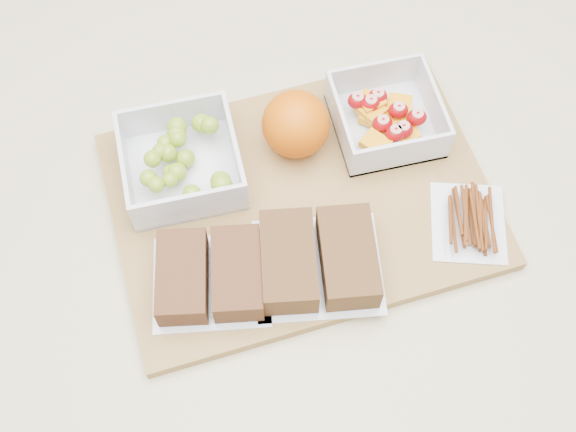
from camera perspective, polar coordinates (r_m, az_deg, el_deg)
name	(u,v)px	position (r m, az deg, el deg)	size (l,w,h in m)	color
ground	(288,400)	(1.67, 0.00, -14.30)	(4.00, 4.00, 0.00)	gray
counter	(288,338)	(1.24, 0.00, -9.65)	(1.20, 0.90, 0.90)	beige
cutting_board	(301,200)	(0.82, 1.02, 1.28)	(0.42, 0.30, 0.02)	olive
grape_container	(183,162)	(0.82, -8.29, 4.28)	(0.13, 0.13, 0.05)	silver
fruit_container	(386,117)	(0.86, 7.74, 7.73)	(0.12, 0.12, 0.05)	silver
orange	(296,124)	(0.82, 0.62, 7.26)	(0.08, 0.08, 0.08)	#D75A05
sandwich_bag_left	(210,276)	(0.76, -6.18, -4.70)	(0.14, 0.13, 0.04)	silver
sandwich_bag_center	(318,260)	(0.76, 2.40, -3.46)	(0.15, 0.14, 0.04)	silver
pretzel_bag	(470,219)	(0.82, 14.18, -0.22)	(0.11, 0.12, 0.02)	silver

